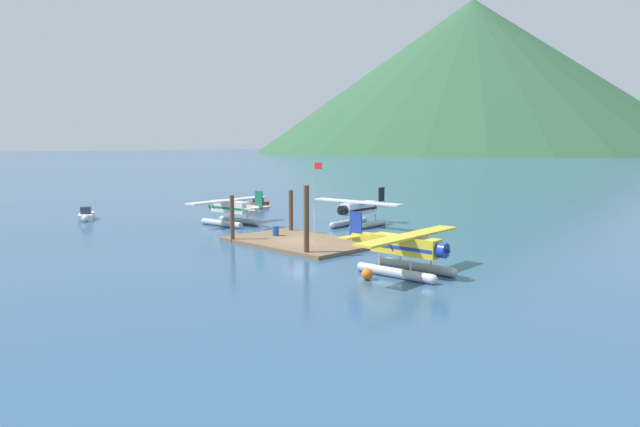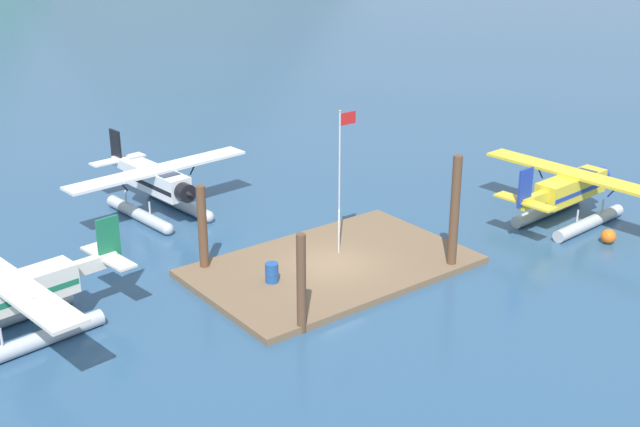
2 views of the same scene
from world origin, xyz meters
The scene contains 14 objects.
ground_plane centered at (0.00, 0.00, 0.00)m, with size 1200.00×1200.00×0.00m, color #2D5175.
dock_platform centered at (0.00, 0.00, 0.15)m, with size 12.48×7.83×0.30m, color brown.
piling_near_left centered at (-4.51, -3.77, 2.07)m, with size 0.37×0.37×4.14m, color brown.
piling_near_right centered at (4.35, -3.32, 2.72)m, with size 0.42×0.42×5.44m, color brown.
piling_far_left centered at (-4.76, 3.32, 2.08)m, with size 0.42×0.42×4.15m, color brown.
flagpole centered at (1.15, 0.78, 4.52)m, with size 0.95×0.10×6.87m.
fuel_drum centered at (-3.26, 0.10, 0.74)m, with size 0.62×0.62×0.88m.
mooring_buoy centered at (12.67, -5.95, 0.37)m, with size 0.74×0.74×0.74m, color orange.
mountain_ridge_west_peak centered at (-236.22, 428.68, 66.80)m, with size 382.07×382.07×133.59m.
seaplane_white_bow_left centered at (-3.01, 11.16, 1.58)m, with size 10.48×7.97×3.84m.
seaplane_yellow_stbd_aft centered at (13.47, -2.98, 1.58)m, with size 7.97×10.47×3.84m.
seaplane_cream_port_fwd centered at (-13.43, 2.55, 1.58)m, with size 7.95×10.49×3.84m.
boat_red_open_west centered at (-24.20, 14.91, 0.49)m, with size 3.06×4.58×1.50m.
boat_white_open_sw centered at (-28.47, -6.45, 0.49)m, with size 4.47×3.25×1.50m.
Camera 1 is at (35.67, -33.22, 8.63)m, focal length 32.17 mm.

